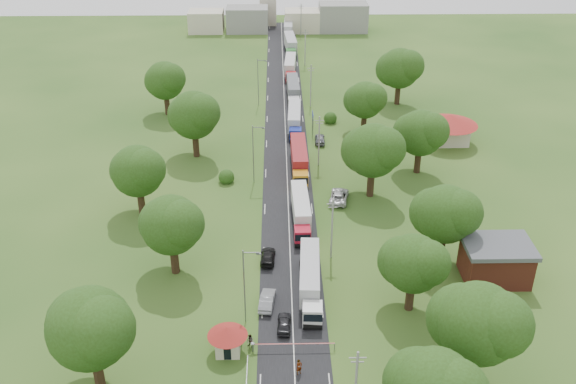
{
  "coord_description": "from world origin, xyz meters",
  "views": [
    {
      "loc": [
        -1.64,
        -78.48,
        49.46
      ],
      "look_at": [
        -0.06,
        5.94,
        3.0
      ],
      "focal_mm": 40.0,
      "sensor_mm": 36.0,
      "label": 1
    }
  ],
  "objects_px": {
    "truck_0": "(310,279)",
    "info_sign": "(313,118)",
    "pedestrian_near": "(299,367)",
    "guard_booth": "(228,337)",
    "car_lane_front": "(284,323)",
    "boom_barrier": "(281,345)",
    "car_lane_mid": "(267,300)"
  },
  "relations": [
    {
      "from": "pedestrian_near",
      "to": "truck_0",
      "type": "bearing_deg",
      "value": 50.81
    },
    {
      "from": "truck_0",
      "to": "pedestrian_near",
      "type": "relative_size",
      "value": 7.38
    },
    {
      "from": "car_lane_mid",
      "to": "pedestrian_near",
      "type": "height_order",
      "value": "pedestrian_near"
    },
    {
      "from": "pedestrian_near",
      "to": "info_sign",
      "type": "bearing_deg",
      "value": 53.97
    },
    {
      "from": "guard_booth",
      "to": "pedestrian_near",
      "type": "xyz_separation_m",
      "value": [
        7.66,
        -3.5,
        -1.22
      ]
    },
    {
      "from": "car_lane_front",
      "to": "guard_booth",
      "type": "bearing_deg",
      "value": 34.16
    },
    {
      "from": "car_lane_mid",
      "to": "pedestrian_near",
      "type": "relative_size",
      "value": 2.46
    },
    {
      "from": "boom_barrier",
      "to": "car_lane_front",
      "type": "bearing_deg",
      "value": 84.62
    },
    {
      "from": "guard_booth",
      "to": "car_lane_mid",
      "type": "distance_m",
      "value": 9.11
    },
    {
      "from": "info_sign",
      "to": "boom_barrier",
      "type": "bearing_deg",
      "value": -96.24
    },
    {
      "from": "pedestrian_near",
      "to": "car_lane_front",
      "type": "bearing_deg",
      "value": 69.54
    },
    {
      "from": "car_lane_mid",
      "to": "truck_0",
      "type": "bearing_deg",
      "value": -148.22
    },
    {
      "from": "guard_booth",
      "to": "info_sign",
      "type": "height_order",
      "value": "info_sign"
    },
    {
      "from": "boom_barrier",
      "to": "truck_0",
      "type": "distance_m",
      "value": 11.06
    },
    {
      "from": "car_lane_mid",
      "to": "car_lane_front",
      "type": "bearing_deg",
      "value": 122.72
    },
    {
      "from": "guard_booth",
      "to": "car_lane_mid",
      "type": "height_order",
      "value": "guard_booth"
    },
    {
      "from": "car_lane_front",
      "to": "pedestrian_near",
      "type": "distance_m",
      "value": 7.44
    },
    {
      "from": "car_lane_front",
      "to": "truck_0",
      "type": "bearing_deg",
      "value": -113.69
    },
    {
      "from": "boom_barrier",
      "to": "info_sign",
      "type": "distance_m",
      "value": 60.39
    },
    {
      "from": "truck_0",
      "to": "info_sign",
      "type": "bearing_deg",
      "value": 86.62
    },
    {
      "from": "guard_booth",
      "to": "info_sign",
      "type": "distance_m",
      "value": 61.27
    },
    {
      "from": "boom_barrier",
      "to": "pedestrian_near",
      "type": "height_order",
      "value": "pedestrian_near"
    },
    {
      "from": "pedestrian_near",
      "to": "guard_booth",
      "type": "bearing_deg",
      "value": 123.68
    },
    {
      "from": "boom_barrier",
      "to": "truck_0",
      "type": "height_order",
      "value": "truck_0"
    },
    {
      "from": "guard_booth",
      "to": "boom_barrier",
      "type": "bearing_deg",
      "value": 0.01
    },
    {
      "from": "car_lane_front",
      "to": "pedestrian_near",
      "type": "bearing_deg",
      "value": 103.98
    },
    {
      "from": "boom_barrier",
      "to": "truck_0",
      "type": "bearing_deg",
      "value": 70.75
    },
    {
      "from": "truck_0",
      "to": "car_lane_front",
      "type": "bearing_deg",
      "value": -116.38
    },
    {
      "from": "guard_booth",
      "to": "car_lane_front",
      "type": "relative_size",
      "value": 1.11
    },
    {
      "from": "guard_booth",
      "to": "car_lane_mid",
      "type": "bearing_deg",
      "value": 62.18
    },
    {
      "from": "guard_booth",
      "to": "info_sign",
      "type": "bearing_deg",
      "value": 78.32
    },
    {
      "from": "boom_barrier",
      "to": "guard_booth",
      "type": "xyz_separation_m",
      "value": [
        -5.84,
        -0.0,
        1.27
      ]
    }
  ]
}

